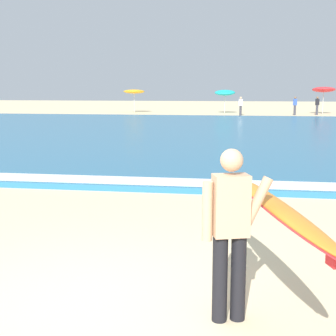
% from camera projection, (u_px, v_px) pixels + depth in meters
% --- Properties ---
extents(ground_plane, '(160.00, 160.00, 0.00)m').
position_uv_depth(ground_plane, '(90.00, 303.00, 5.12)').
color(ground_plane, beige).
extents(sea, '(120.00, 28.00, 0.14)m').
position_uv_depth(sea, '(210.00, 132.00, 24.05)').
color(sea, teal).
rests_on(sea, ground).
extents(surf_foam, '(120.00, 0.89, 0.01)m').
position_uv_depth(surf_foam, '(172.00, 182.00, 10.98)').
color(surf_foam, white).
rests_on(surf_foam, sea).
extents(surfer_with_board, '(1.28, 2.71, 1.73)m').
position_uv_depth(surfer_with_board, '(253.00, 220.00, 4.60)').
color(surfer_with_board, black).
rests_on(surfer_with_board, ground).
extents(beach_umbrella_0, '(1.98, 1.99, 2.18)m').
position_uv_depth(beach_umbrella_0, '(134.00, 92.00, 44.62)').
color(beach_umbrella_0, beige).
rests_on(beach_umbrella_0, ground).
extents(beach_umbrella_1, '(1.87, 1.90, 2.21)m').
position_uv_depth(beach_umbrella_1, '(225.00, 93.00, 43.17)').
color(beach_umbrella_1, beige).
rests_on(beach_umbrella_1, ground).
extents(beach_umbrella_2, '(1.98, 2.01, 2.46)m').
position_uv_depth(beach_umbrella_2, '(324.00, 90.00, 41.60)').
color(beach_umbrella_2, beige).
rests_on(beach_umbrella_2, ground).
extents(beachgoer_near_row_left, '(0.32, 0.20, 1.58)m').
position_uv_depth(beachgoer_near_row_left, '(295.00, 105.00, 40.34)').
color(beachgoer_near_row_left, '#383842').
rests_on(beachgoer_near_row_left, ground).
extents(beachgoer_near_row_mid, '(0.32, 0.20, 1.58)m').
position_uv_depth(beachgoer_near_row_mid, '(317.00, 105.00, 40.59)').
color(beachgoer_near_row_mid, '#383842').
rests_on(beachgoer_near_row_mid, ground).
extents(beachgoer_near_row_right, '(0.32, 0.20, 1.58)m').
position_uv_depth(beachgoer_near_row_right, '(241.00, 105.00, 39.83)').
color(beachgoer_near_row_right, '#383842').
rests_on(beachgoer_near_row_right, ground).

